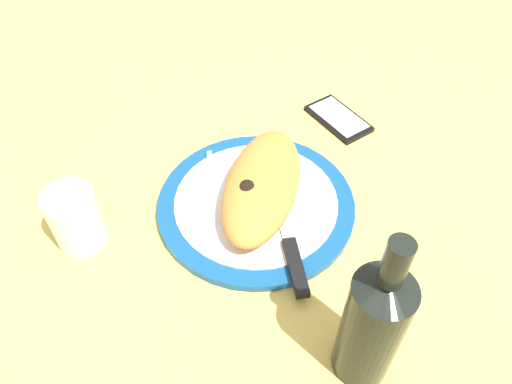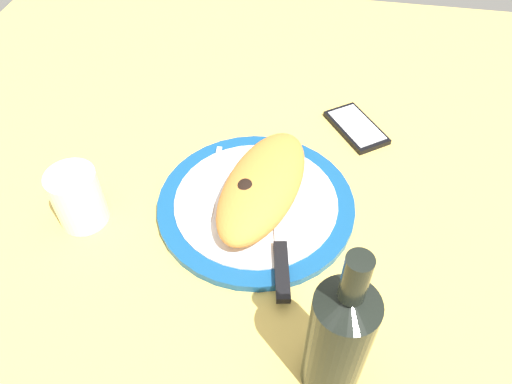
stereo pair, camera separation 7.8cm
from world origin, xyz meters
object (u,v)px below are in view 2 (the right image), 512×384
Objects in this scene: knife at (281,251)px; water_glass at (79,201)px; fork at (211,189)px; wine_bottle at (339,338)px; calzone at (263,185)px; smartphone at (356,127)px; plate at (256,204)px.

water_glass is at bearing -94.50° from knife.
wine_bottle is at bearing 38.96° from fork.
fork is at bearing -128.72° from knife.
fork is at bearing -91.63° from calzone.
wine_bottle reaches higher than smartphone.
smartphone is at bearing 132.96° from fork.
wine_bottle is (18.77, 40.51, 6.13)cm from water_glass.
plate is 3.27× the size of water_glass.
fork is 31.62cm from smartphone.
smartphone is 1.46× the size of water_glass.
calzone is at bearing -153.94° from wine_bottle.
calzone is 1.59× the size of fork.
smartphone is at bearing 145.59° from plate.
plate is 1.25× the size of wine_bottle.
fork is at bearing -96.77° from plate.
water_glass is at bearing -74.30° from calzone.
fork is 16.80cm from knife.
plate is 7.87cm from fork.
calzone is (-0.67, 0.93, 3.93)cm from plate.
calzone reaches higher than knife.
fork is at bearing 112.94° from water_glass.
water_glass is (-2.52, -31.98, 2.06)cm from knife.
smartphone is (-21.78, 14.45, -4.16)cm from calzone.
smartphone is 51.46cm from water_glass.
wine_bottle is at bearing -1.76° from smartphone.
wine_bottle reaches higher than knife.
plate is 2.24× the size of smartphone.
water_glass reaches higher than smartphone.
knife is 32.14cm from water_glass.
knife is 20.11cm from wine_bottle.
water_glass reaches higher than calzone.
knife reaches higher than fork.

